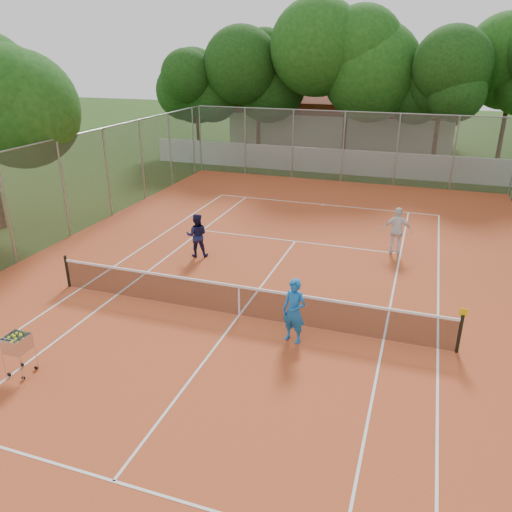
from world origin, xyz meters
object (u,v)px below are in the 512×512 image
(player_near, at_px, (294,311))
(ball_hopper, at_px, (19,353))
(tennis_net, at_px, (239,300))
(player_far_right, at_px, (397,231))
(clubhouse, at_px, (344,118))
(player_far_left, at_px, (197,235))

(player_near, xyz_separation_m, ball_hopper, (-5.73, -3.50, -0.33))
(tennis_net, height_order, player_near, player_near)
(player_far_right, bearing_deg, tennis_net, 56.45)
(clubhouse, xyz_separation_m, ball_hopper, (-1.90, -33.32, -1.62))
(player_near, bearing_deg, ball_hopper, -134.71)
(clubhouse, bearing_deg, ball_hopper, -93.26)
(player_near, bearing_deg, clubhouse, 111.21)
(clubhouse, distance_m, ball_hopper, 33.41)
(player_near, distance_m, player_far_left, 6.71)
(player_near, bearing_deg, player_far_right, 88.04)
(tennis_net, bearing_deg, ball_hopper, -132.07)
(player_near, relative_size, player_far_left, 1.09)
(clubhouse, height_order, player_far_left, clubhouse)
(player_near, height_order, ball_hopper, player_near)
(tennis_net, bearing_deg, player_near, -23.99)
(clubhouse, xyz_separation_m, player_far_left, (-1.08, -25.25, -1.36))
(player_near, height_order, player_far_left, player_near)
(player_far_left, bearing_deg, ball_hopper, 64.64)
(clubhouse, height_order, player_near, clubhouse)
(clubhouse, relative_size, player_far_right, 9.15)
(tennis_net, distance_m, player_far_left, 4.86)
(player_far_left, xyz_separation_m, player_far_right, (6.97, 2.69, 0.08))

